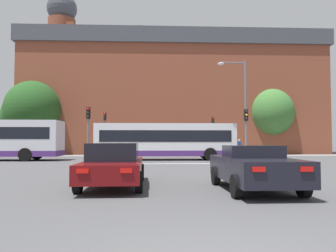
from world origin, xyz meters
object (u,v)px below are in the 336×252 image
Objects in this scene: traffic_light_near_left at (88,125)px; street_lamp_junction at (241,100)px; traffic_light_far_right at (213,130)px; pedestrian_waiting at (239,146)px; traffic_light_far_left at (105,127)px; car_saloon_left at (114,164)px; car_roadster_right at (254,167)px; pedestrian_walking_west at (206,146)px; traffic_light_near_right at (246,126)px; pedestrian_walking_east at (231,145)px; bus_crossing_lead at (165,141)px.

traffic_light_near_left is 0.50× the size of street_lamp_junction.
pedestrian_waiting is (2.81, 0.25, -1.72)m from traffic_light_far_right.
traffic_light_far_left is at bearing 141.13° from street_lamp_junction.
traffic_light_far_left is 2.62× the size of pedestrian_waiting.
traffic_light_far_right reaches higher than car_saloon_left.
traffic_light_far_left is at bearing 179.08° from pedestrian_waiting.
car_roadster_right is 1.10× the size of traffic_light_far_right.
street_lamp_junction is at bearing 24.97° from pedestrian_walking_west.
traffic_light_far_right reaches higher than car_roadster_right.
traffic_light_far_left is at bearing 108.10° from car_roadster_right.
traffic_light_near_right is 2.14× the size of pedestrian_walking_west.
car_saloon_left is 12.05m from traffic_light_near_left.
car_saloon_left is 1.20× the size of traffic_light_far_right.
traffic_light_near_right is 11.17m from traffic_light_far_right.
street_lamp_junction is 10.48m from pedestrian_waiting.
traffic_light_near_left is (-7.57, 12.58, 1.90)m from car_roadster_right.
traffic_light_near_right is at bearing -44.46° from traffic_light_far_left.
car_roadster_right is 1.15× the size of traffic_light_near_left.
pedestrian_walking_west is (6.77, 22.39, 0.29)m from car_saloon_left.
street_lamp_junction reaches higher than pedestrian_waiting.
pedestrian_walking_east is at bearing 66.58° from car_saloon_left.
car_saloon_left is at bearing -80.85° from traffic_light_far_left.
street_lamp_junction is at bearing -45.53° from pedestrian_walking_east.
car_saloon_left is 1.08× the size of traffic_light_far_left.
traffic_light_near_left reaches higher than bus_crossing_lead.
traffic_light_far_right is at bearing 70.56° from car_saloon_left.
traffic_light_far_left is (-3.64, 22.59, 2.25)m from car_saloon_left.
traffic_light_near_left is 0.96× the size of traffic_light_far_right.
pedestrian_walking_west is at bearing 47.75° from traffic_light_near_left.
traffic_light_near_left is 2.08× the size of pedestrian_walking_east.
pedestrian_walking_west is at bearing -175.47° from pedestrian_waiting.
traffic_light_far_left is at bearing 179.69° from traffic_light_far_right.
traffic_light_near_right is 10.94m from traffic_light_near_left.
bus_crossing_lead is 2.88× the size of traffic_light_near_left.
car_roadster_right is at bearing -103.81° from street_lamp_junction.
bus_crossing_lead is at bearing -78.87° from pedestrian_walking_east.
bus_crossing_lead is at bearing -50.77° from traffic_light_far_left.
traffic_light_far_left reaches higher than car_roadster_right.
car_saloon_left is 0.44× the size of bus_crossing_lead.
street_lamp_junction is (3.52, 14.34, 3.93)m from car_roadster_right.
traffic_light_near_right is 2.82m from street_lamp_junction.
car_roadster_right is 0.40× the size of bus_crossing_lead.
traffic_light_far_right is 2.31× the size of pedestrian_walking_west.
bus_crossing_lead is 8.98m from traffic_light_far_right.
pedestrian_walking_west reaches higher than pedestrian_waiting.
car_saloon_left is 4.57m from car_roadster_right.
pedestrian_waiting is at bearing 113.81° from pedestrian_walking_west.
street_lamp_junction is at bearing -38.87° from traffic_light_far_left.
bus_crossing_lead is 1.46× the size of street_lamp_junction.
pedestrian_waiting is at bearing 5.06° from traffic_light_far_right.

